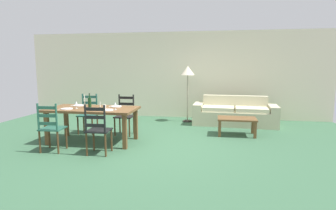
% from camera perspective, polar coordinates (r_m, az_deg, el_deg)
% --- Properties ---
extents(ground_plane, '(9.60, 9.60, 0.02)m').
position_cam_1_polar(ground_plane, '(5.87, -4.07, -8.32)').
color(ground_plane, '#376042').
extents(wall_far, '(9.60, 0.16, 2.70)m').
position_cam_1_polar(wall_far, '(8.87, 1.02, 6.23)').
color(wall_far, '#EFE2C2').
rests_on(wall_far, ground_plane).
extents(dining_table, '(1.90, 0.96, 0.75)m').
position_cam_1_polar(dining_table, '(6.15, -15.40, -1.40)').
color(dining_table, brown).
rests_on(dining_table, ground_plane).
extents(dining_chair_near_left, '(0.45, 0.43, 0.96)m').
position_cam_1_polar(dining_chair_near_left, '(5.75, -23.05, -4.32)').
color(dining_chair_near_left, '#255846').
rests_on(dining_chair_near_left, ground_plane).
extents(dining_chair_near_right, '(0.44, 0.42, 0.96)m').
position_cam_1_polar(dining_chair_near_right, '(5.30, -14.34, -4.94)').
color(dining_chair_near_right, black).
rests_on(dining_chair_near_right, ground_plane).
extents(dining_chair_far_left, '(0.45, 0.43, 0.96)m').
position_cam_1_polar(dining_chair_far_left, '(7.08, -16.19, -1.71)').
color(dining_chair_far_left, '#225749').
rests_on(dining_chair_far_left, ground_plane).
extents(dining_chair_far_right, '(0.42, 0.40, 0.96)m').
position_cam_1_polar(dining_chair_far_right, '(6.70, -8.91, -2.04)').
color(dining_chair_far_right, black).
rests_on(dining_chair_far_right, ground_plane).
extents(dinner_plate_near_left, '(0.24, 0.24, 0.02)m').
position_cam_1_polar(dinner_plate_near_left, '(6.13, -20.23, -0.74)').
color(dinner_plate_near_left, white).
rests_on(dinner_plate_near_left, dining_table).
extents(fork_near_left, '(0.03, 0.17, 0.01)m').
position_cam_1_polar(fork_near_left, '(6.21, -21.43, -0.76)').
color(fork_near_left, silver).
rests_on(fork_near_left, dining_table).
extents(dinner_plate_near_right, '(0.24, 0.24, 0.02)m').
position_cam_1_polar(dinner_plate_near_right, '(5.73, -12.43, -1.02)').
color(dinner_plate_near_right, white).
rests_on(dinner_plate_near_right, dining_table).
extents(fork_near_right, '(0.02, 0.17, 0.01)m').
position_cam_1_polar(fork_near_right, '(5.79, -13.80, -1.03)').
color(fork_near_right, silver).
rests_on(fork_near_right, dining_table).
extents(dinner_plate_far_left, '(0.24, 0.24, 0.02)m').
position_cam_1_polar(dinner_plate_far_left, '(6.56, -18.05, -0.08)').
color(dinner_plate_far_left, white).
rests_on(dinner_plate_far_left, dining_table).
extents(fork_far_left, '(0.02, 0.17, 0.01)m').
position_cam_1_polar(fork_far_left, '(6.63, -19.20, -0.10)').
color(fork_far_left, silver).
rests_on(fork_far_left, dining_table).
extents(dinner_plate_far_right, '(0.24, 0.24, 0.02)m').
position_cam_1_polar(dinner_plate_far_right, '(6.19, -10.68, -0.29)').
color(dinner_plate_far_right, white).
rests_on(dinner_plate_far_right, dining_table).
extents(fork_far_right, '(0.03, 0.17, 0.01)m').
position_cam_1_polar(fork_far_right, '(6.25, -11.96, -0.31)').
color(fork_far_right, silver).
rests_on(fork_far_right, dining_table).
extents(wine_bottle, '(0.07, 0.07, 0.32)m').
position_cam_1_polar(wine_bottle, '(6.16, -15.93, 0.51)').
color(wine_bottle, '#143819').
rests_on(wine_bottle, dining_table).
extents(wine_glass_near_left, '(0.06, 0.06, 0.16)m').
position_cam_1_polar(wine_glass_near_left, '(6.14, -18.47, 0.32)').
color(wine_glass_near_left, white).
rests_on(wine_glass_near_left, dining_table).
extents(wine_glass_near_right, '(0.06, 0.06, 0.16)m').
position_cam_1_polar(wine_glass_near_right, '(5.77, -10.86, 0.11)').
color(wine_glass_near_right, white).
rests_on(wine_glass_near_right, dining_table).
extents(coffee_cup_primary, '(0.07, 0.07, 0.09)m').
position_cam_1_polar(coffee_cup_primary, '(5.95, -13.03, -0.35)').
color(coffee_cup_primary, beige).
rests_on(coffee_cup_primary, dining_table).
extents(candle_tall, '(0.05, 0.05, 0.28)m').
position_cam_1_polar(candle_tall, '(6.23, -16.88, 0.22)').
color(candle_tall, '#998C66').
rests_on(candle_tall, dining_table).
extents(candle_short, '(0.05, 0.05, 0.15)m').
position_cam_1_polar(candle_short, '(6.02, -13.88, -0.35)').
color(candle_short, '#998C66').
rests_on(candle_short, dining_table).
extents(couch, '(2.32, 0.92, 0.80)m').
position_cam_1_polar(couch, '(7.97, 13.62, -1.89)').
color(couch, beige).
rests_on(couch, ground_plane).
extents(coffee_table, '(0.90, 0.56, 0.42)m').
position_cam_1_polar(coffee_table, '(6.77, 14.07, -3.14)').
color(coffee_table, brown).
rests_on(coffee_table, ground_plane).
extents(standing_lamp, '(0.40, 0.40, 1.64)m').
position_cam_1_polar(standing_lamp, '(8.07, 4.12, 6.44)').
color(standing_lamp, '#332D28').
rests_on(standing_lamp, ground_plane).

